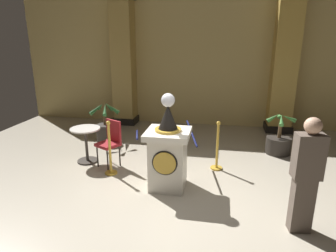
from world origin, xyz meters
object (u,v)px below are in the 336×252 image
Objects in this scene: potted_palm_left at (106,129)px; potted_palm_right at (278,143)px; bystander_guest at (306,174)px; stanchion_far at (110,156)px; cafe_chair_red at (111,139)px; pedestal_clock at (168,152)px; stanchion_near at (217,153)px; cafe_table at (86,140)px.

potted_palm_left is 1.08× the size of potted_palm_right.
bystander_guest reaches higher than potted_palm_right.
cafe_chair_red is (-0.13, 0.39, 0.19)m from stanchion_far.
potted_palm_left is (-1.99, 2.03, -0.31)m from pedestal_clock.
pedestal_clock reaches higher than bystander_guest.
stanchion_near is at bearing 122.75° from bystander_guest.
cafe_chair_red is (0.59, -0.08, 0.09)m from cafe_table.
bystander_guest reaches higher than stanchion_near.
cafe_table is 0.78× the size of cafe_chair_red.
bystander_guest is 2.15× the size of cafe_table.
bystander_guest is 1.69× the size of cafe_chair_red.
potted_palm_right is 3.79m from cafe_chair_red.
bystander_guest is 4.28m from cafe_table.
stanchion_far reaches higher than cafe_chair_red.
stanchion_near is 0.94× the size of potted_palm_left.
cafe_table is at bearing 156.78° from bystander_guest.
stanchion_near is 3.03m from potted_palm_left.
bystander_guest is 3.70m from cafe_chair_red.
potted_palm_right is at bearing 26.68° from stanchion_far.
cafe_table is (-1.91, 0.79, -0.17)m from pedestal_clock.
pedestal_clock is 3.03m from potted_palm_right.
stanchion_near is at bearing 48.00° from pedestal_clock.
pedestal_clock reaches higher than cafe_chair_red.
potted_palm_right is 2.99m from bystander_guest.
bystander_guest is (3.20, -1.21, 0.47)m from stanchion_far.
cafe_table is at bearing 146.71° from stanchion_far.
stanchion_near is at bearing 16.56° from stanchion_far.
bystander_guest is (3.99, -2.92, 0.50)m from potted_palm_left.
stanchion_near is 1.77m from potted_palm_right.
potted_palm_left is 1.11× the size of cafe_chair_red.
stanchion_far is at bearing 164.92° from pedestal_clock.
stanchion_near is 0.94× the size of stanchion_far.
stanchion_far is 1.01× the size of potted_palm_left.
pedestal_clock is 1.68× the size of stanchion_near.
cafe_chair_red is at bearing -174.26° from stanchion_near.
potted_palm_left is at bearing 116.51° from cafe_chair_red.
cafe_chair_red is at bearing 108.62° from stanchion_far.
cafe_table is at bearing 157.50° from pedestal_clock.
bystander_guest reaches higher than cafe_table.
pedestal_clock is 1.51m from cafe_chair_red.
cafe_table is (-0.72, 0.47, 0.10)m from stanchion_far.
potted_palm_right is (2.21, 2.03, -0.40)m from pedestal_clock.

